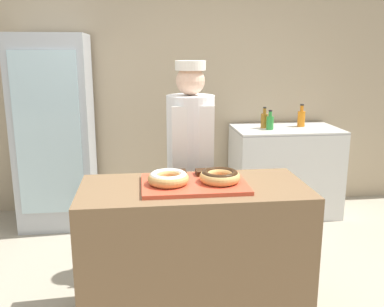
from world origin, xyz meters
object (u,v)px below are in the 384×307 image
serving_tray (194,184)px  brownie_back_left (179,173)px  baker_person (191,164)px  bottle_amber (264,120)px  brownie_back_right (203,172)px  bottle_orange (301,118)px  beverage_fridge (55,132)px  chest_freezer (284,170)px  donut_chocolate_glaze (220,176)px  bottle_green (270,122)px  donut_light_glaze (168,178)px

serving_tray → brownie_back_left: size_ratio=6.60×
baker_person → bottle_amber: size_ratio=7.49×
brownie_back_right → bottle_orange: (1.28, 1.65, 0.08)m
serving_tray → beverage_fridge: (-1.14, 1.73, 0.02)m
chest_freezer → brownie_back_right: bearing=-124.8°
donut_chocolate_glaze → bottle_orange: 2.18m
donut_chocolate_glaze → bottle_green: 1.88m
donut_light_glaze → bottle_amber: bearing=58.1°
baker_person → chest_freezer: bearing=44.0°
beverage_fridge → bottle_green: size_ratio=9.36×
bottle_amber → donut_light_glaze: bearing=-121.9°
beverage_fridge → serving_tray: bearing=-56.6°
brownie_back_left → chest_freezer: bearing=51.5°
beverage_fridge → chest_freezer: bearing=0.2°
donut_chocolate_glaze → bottle_orange: bottle_orange is taller
donut_light_glaze → bottle_green: size_ratio=1.26×
bottle_amber → baker_person: bearing=-128.9°
donut_chocolate_glaze → baker_person: bearing=98.7°
bottle_orange → chest_freezer: bearing=-160.1°
baker_person → bottle_green: size_ratio=8.23×
serving_tray → brownie_back_left: brownie_back_left is taller
serving_tray → bottle_orange: bottle_orange is taller
chest_freezer → serving_tray: bearing=-124.2°
bottle_green → chest_freezer: bearing=19.4°
chest_freezer → bottle_orange: 0.58m
beverage_fridge → bottle_amber: bearing=0.7°
beverage_fridge → bottle_amber: 2.09m
serving_tray → brownie_back_right: 0.17m
serving_tray → chest_freezer: chest_freezer is taller
donut_chocolate_glaze → bottle_green: size_ratio=1.26×
donut_light_glaze → brownie_back_right: bearing=35.5°
beverage_fridge → chest_freezer: (2.32, 0.01, -0.46)m
serving_tray → baker_person: (0.06, 0.65, -0.04)m
brownie_back_left → bottle_green: bottle_green is taller
bottle_amber → bottle_green: size_ratio=1.10×
donut_chocolate_glaze → brownie_back_right: bearing=114.3°
brownie_back_left → bottle_amber: (1.03, 1.60, 0.07)m
donut_light_glaze → chest_freezer: bearing=52.7°
donut_chocolate_glaze → baker_person: 0.68m
beverage_fridge → chest_freezer: 2.37m
brownie_back_right → baker_person: baker_person is taller
bottle_amber → bottle_green: bottle_amber is taller
bottle_orange → donut_light_glaze: bearing=-129.8°
chest_freezer → bottle_orange: (0.18, 0.06, 0.55)m
beverage_fridge → bottle_orange: 2.50m
donut_light_glaze → brownie_back_left: bearing=65.7°
brownie_back_right → beverage_fridge: size_ratio=0.05×
baker_person → brownie_back_right: bearing=-87.1°
beverage_fridge → bottle_amber: (2.09, 0.02, 0.08)m
donut_chocolate_glaze → bottle_amber: (0.79, 1.77, 0.05)m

